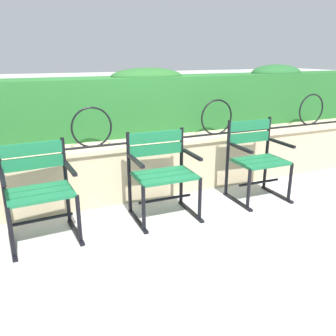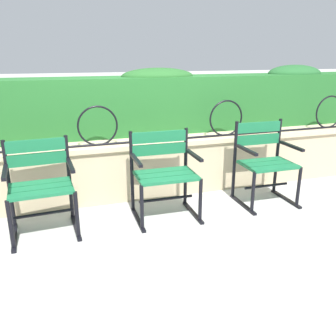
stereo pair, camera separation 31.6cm
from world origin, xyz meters
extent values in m
plane|color=#ADADA8|center=(0.00, 0.00, 0.00)|extent=(60.00, 60.00, 0.00)
cube|color=tan|center=(0.00, 0.84, 0.29)|extent=(8.57, 0.35, 0.59)
cube|color=#CBB58F|center=(0.00, 0.84, 0.61)|extent=(8.57, 0.41, 0.05)
cylinder|color=black|center=(0.00, 0.76, 0.65)|extent=(8.00, 0.02, 0.02)
torus|color=black|center=(-0.53, 0.76, 0.85)|extent=(0.42, 0.02, 0.42)
torus|color=black|center=(0.93, 0.76, 0.85)|extent=(0.42, 0.02, 0.42)
torus|color=black|center=(2.40, 0.76, 0.85)|extent=(0.42, 0.02, 0.42)
cube|color=#236028|center=(0.00, 1.30, 0.97)|extent=(8.39, 0.58, 0.66)
ellipsoid|color=#225423|center=(0.28, 1.30, 1.30)|extent=(0.89, 0.52, 0.20)
ellipsoid|color=#235A2A|center=(2.22, 1.30, 1.30)|extent=(0.77, 0.52, 0.24)
cube|color=#19663D|center=(-1.12, 0.06, 0.44)|extent=(0.54, 0.15, 0.03)
cube|color=#19663D|center=(-1.12, 0.20, 0.44)|extent=(0.54, 0.15, 0.03)
cube|color=#19663D|center=(-1.13, 0.33, 0.44)|extent=(0.54, 0.15, 0.03)
cube|color=#19663D|center=(-1.14, 0.43, 0.77)|extent=(0.53, 0.06, 0.11)
cube|color=#19663D|center=(-1.14, 0.43, 0.64)|extent=(0.53, 0.06, 0.11)
cylinder|color=black|center=(-0.87, 0.45, 0.42)|extent=(0.04, 0.04, 0.84)
cylinder|color=black|center=(-0.85, 0.02, 0.22)|extent=(0.04, 0.04, 0.44)
cube|color=black|center=(-0.86, 0.21, 0.01)|extent=(0.07, 0.52, 0.02)
cube|color=black|center=(-0.86, 0.21, 0.62)|extent=(0.06, 0.40, 0.03)
cylinder|color=black|center=(-1.40, 0.42, 0.42)|extent=(0.04, 0.04, 0.84)
cylinder|color=black|center=(-1.38, -0.01, 0.22)|extent=(0.04, 0.04, 0.44)
cube|color=black|center=(-1.39, 0.18, 0.01)|extent=(0.07, 0.52, 0.02)
cube|color=black|center=(-1.39, 0.18, 0.62)|extent=(0.06, 0.40, 0.03)
cylinder|color=black|center=(-1.12, 0.20, 0.20)|extent=(0.50, 0.05, 0.03)
cube|color=#19663D|center=(0.01, 0.04, 0.44)|extent=(0.57, 0.14, 0.03)
cube|color=#19663D|center=(0.01, 0.18, 0.44)|extent=(0.57, 0.14, 0.03)
cube|color=#19663D|center=(0.02, 0.31, 0.44)|extent=(0.57, 0.14, 0.03)
cube|color=#19663D|center=(0.02, 0.42, 0.77)|extent=(0.57, 0.04, 0.11)
cube|color=#19663D|center=(0.02, 0.42, 0.64)|extent=(0.57, 0.04, 0.11)
cylinder|color=black|center=(0.31, 0.41, 0.42)|extent=(0.04, 0.04, 0.84)
cylinder|color=black|center=(0.29, -0.02, 0.22)|extent=(0.04, 0.04, 0.44)
cube|color=black|center=(0.30, 0.17, 0.01)|extent=(0.05, 0.52, 0.02)
cube|color=black|center=(0.30, 0.17, 0.62)|extent=(0.05, 0.40, 0.03)
cylinder|color=black|center=(-0.27, 0.42, 0.42)|extent=(0.04, 0.04, 0.84)
cylinder|color=black|center=(-0.28, -0.01, 0.22)|extent=(0.04, 0.04, 0.44)
cube|color=black|center=(-0.27, 0.18, 0.01)|extent=(0.05, 0.52, 0.02)
cube|color=black|center=(-0.27, 0.18, 0.62)|extent=(0.05, 0.40, 0.03)
cylinder|color=black|center=(0.01, 0.18, 0.20)|extent=(0.54, 0.04, 0.03)
cube|color=#19663D|center=(1.15, 0.04, 0.44)|extent=(0.54, 0.14, 0.03)
cube|color=#19663D|center=(1.15, 0.18, 0.44)|extent=(0.54, 0.14, 0.03)
cube|color=#19663D|center=(1.15, 0.32, 0.44)|extent=(0.54, 0.14, 0.03)
cube|color=#19663D|center=(1.16, 0.42, 0.80)|extent=(0.54, 0.04, 0.11)
cube|color=#19663D|center=(1.16, 0.42, 0.66)|extent=(0.54, 0.04, 0.11)
cylinder|color=black|center=(1.43, 0.41, 0.44)|extent=(0.04, 0.04, 0.87)
cylinder|color=black|center=(1.42, -0.02, 0.22)|extent=(0.04, 0.04, 0.44)
cube|color=black|center=(1.42, 0.17, 0.01)|extent=(0.05, 0.52, 0.02)
cube|color=black|center=(1.42, 0.17, 0.62)|extent=(0.04, 0.40, 0.03)
cylinder|color=black|center=(0.89, 0.43, 0.44)|extent=(0.04, 0.04, 0.87)
cylinder|color=black|center=(0.88, 0.00, 0.22)|extent=(0.04, 0.04, 0.44)
cube|color=black|center=(0.88, 0.19, 0.01)|extent=(0.05, 0.52, 0.02)
cube|color=black|center=(0.88, 0.19, 0.62)|extent=(0.04, 0.40, 0.03)
cylinder|color=black|center=(1.15, 0.18, 0.20)|extent=(0.51, 0.04, 0.03)
camera|label=1|loc=(-1.26, -2.75, 1.55)|focal=37.68mm
camera|label=2|loc=(-0.97, -2.87, 1.55)|focal=37.68mm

